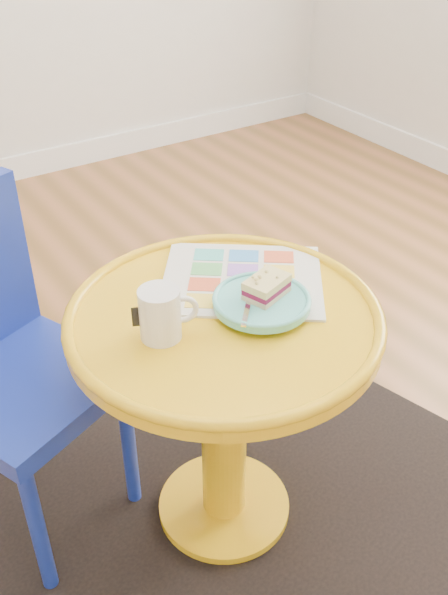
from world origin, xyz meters
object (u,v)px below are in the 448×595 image
chair (1,357)px  mug (161,313)px  side_table (224,379)px  plate (261,302)px  newspaper (242,279)px

chair → mug: bearing=-71.5°
chair → mug: size_ratio=7.42×
side_table → chair: (-0.38, 0.28, 0.03)m
mug → plate: (0.20, -0.03, -0.03)m
side_table → plate: size_ratio=3.24×
mug → side_table: bearing=20.3°
newspaper → mug: size_ratio=3.09×
newspaper → plate: size_ratio=1.73×
side_table → plate: 0.20m
plate → chair: bearing=144.9°
chair → newspaper: chair is taller
side_table → plate: bearing=-22.5°
side_table → mug: size_ratio=5.78×
side_table → newspaper: (0.10, 0.08, 0.17)m
side_table → newspaper: size_ratio=1.87×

